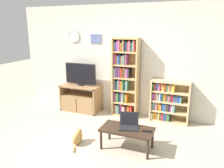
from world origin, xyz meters
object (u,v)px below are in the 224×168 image
Objects in this scene: coffee_table at (127,131)px; bookshelf_tall at (124,78)px; tv_stand at (81,98)px; bookshelf_short at (167,101)px; laptop at (129,124)px; television at (81,74)px; remote_near_laptop at (147,131)px; cat at (78,137)px.

bookshelf_tall is at bearing 110.71° from coffee_table.
tv_stand is 2.14m from bookshelf_short.
tv_stand is at bearing 127.50° from laptop.
bookshelf_tall is at bearing 7.49° from tv_stand.
tv_stand is at bearing -89.59° from television.
coffee_table is 0.13m from laptop.
bookshelf_short is 5.73× the size of remote_near_laptop.
coffee_table reaches higher than cat.
cat is (-0.91, -0.23, -0.33)m from laptop.
bookshelf_short is 1.47m from laptop.
cat is (-0.34, -1.63, -0.81)m from bookshelf_tall.
laptop is at bearing 79.46° from coffee_table.
cat is (-0.89, -0.17, -0.22)m from coffee_table.
coffee_table is at bearing -38.79° from television.
remote_near_laptop is (0.90, -1.44, -0.53)m from bookshelf_tall.
bookshelf_tall reaches higher than cat.
remote_near_laptop is 0.35× the size of cat.
television reaches higher than laptop.
tv_stand is 0.61m from television.
tv_stand is 5.99× the size of remote_near_laptop.
bookshelf_short is at bearing 0.16° from bookshelf_tall.
cat is at bearing -62.48° from tv_stand.
tv_stand is at bearing -176.00° from bookshelf_short.
tv_stand reaches higher than laptop.
bookshelf_tall is 1.12m from bookshelf_short.
bookshelf_short reaches higher than coffee_table.
bookshelf_short is at bearing 72.27° from coffee_table.
laptop is 0.83× the size of cat.
cat is (-1.24, -0.18, -0.27)m from remote_near_laptop.
laptop is at bearing -36.64° from tv_stand.
laptop reaches higher than remote_near_laptop.
cat is at bearing 178.49° from laptop.
tv_stand is at bearing -172.51° from bookshelf_tall.
bookshelf_tall reaches higher than remote_near_laptop.
laptop reaches higher than coffee_table.
remote_near_laptop is (2.01, -1.30, 0.06)m from tv_stand.
bookshelf_tall is (1.11, 0.15, 0.59)m from tv_stand.
coffee_table is at bearing 6.24° from cat.
cat is (-1.36, -1.63, -0.35)m from bookshelf_short.
laptop is 0.99m from cat.
bookshelf_short is at bearing 45.75° from cat.
remote_near_laptop is at bearing -94.75° from bookshelf_short.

